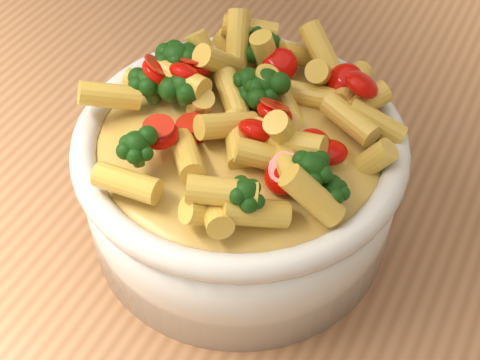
% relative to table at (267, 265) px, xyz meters
% --- Properties ---
extents(table, '(1.20, 0.80, 0.90)m').
position_rel_table_xyz_m(table, '(0.00, 0.00, 0.00)').
color(table, '#A66F47').
rests_on(table, ground).
extents(serving_bowl, '(0.24, 0.24, 0.10)m').
position_rel_table_xyz_m(serving_bowl, '(-0.01, -0.04, 0.15)').
color(serving_bowl, silver).
rests_on(serving_bowl, table).
extents(pasta_salad, '(0.19, 0.19, 0.04)m').
position_rel_table_xyz_m(pasta_salad, '(-0.01, -0.04, 0.22)').
color(pasta_salad, '#EFBD4B').
rests_on(pasta_salad, serving_bowl).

